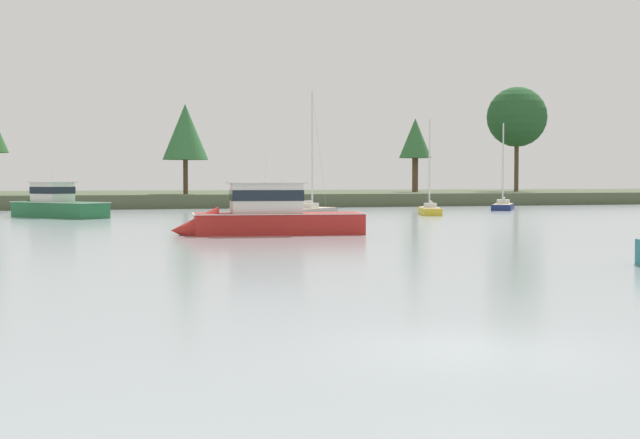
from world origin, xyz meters
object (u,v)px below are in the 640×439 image
Objects in this scene: sailboat_grey at (309,214)px; sailboat_yellow at (430,212)px; cruiser_green at (51,210)px; cruiser_red at (259,222)px; sailboat_navy at (503,208)px; cruiser_skyblue at (276,207)px.

sailboat_grey reaches higher than sailboat_yellow.
sailboat_grey reaches higher than cruiser_green.
cruiser_red is at bearing -114.10° from sailboat_grey.
sailboat_navy reaches higher than cruiser_green.
sailboat_grey is at bearing -15.94° from cruiser_green.
sailboat_grey reaches higher than cruiser_skyblue.
cruiser_skyblue is (-10.61, 10.65, 0.28)m from sailboat_yellow.
sailboat_yellow is 15.55m from sailboat_navy.
cruiser_red is (9.89, -27.09, 0.09)m from cruiser_green.
sailboat_yellow is 0.96× the size of sailboat_navy.
cruiser_green is at bearing 164.06° from sailboat_grey.
sailboat_navy is 0.84× the size of cruiser_red.
sailboat_yellow reaches higher than cruiser_green.
sailboat_yellow is at bearing 6.13° from sailboat_grey.
sailboat_grey is 1.23× the size of sailboat_yellow.
cruiser_red is (-33.10, -32.13, 0.48)m from sailboat_navy.
cruiser_red is at bearing -135.86° from sailboat_navy.
sailboat_yellow is at bearing -8.15° from cruiser_green.
cruiser_skyblue is (20.01, 6.27, -0.13)m from cruiser_green.
sailboat_grey is 23.58m from cruiser_red.
cruiser_red reaches higher than cruiser_skyblue.
sailboat_navy is at bearing 24.31° from sailboat_grey.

